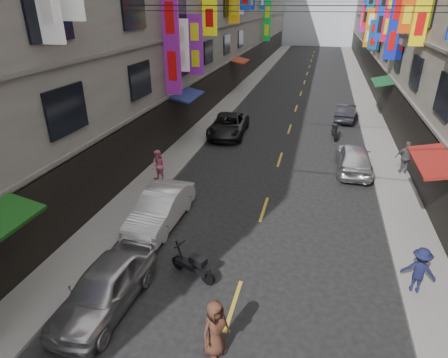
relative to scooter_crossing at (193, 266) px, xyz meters
The scene contains 15 objects.
sidewalk_left 29.38m from the scooter_crossing, 98.62° to the left, with size 2.00×90.00×0.12m, color slate.
sidewalk_right 30.03m from the scooter_crossing, 75.34° to the left, with size 2.00×90.00×0.12m, color slate.
street_awnings 13.30m from the scooter_crossing, 88.53° to the left, with size 13.99×35.20×0.41m.
lane_markings 26.10m from the scooter_crossing, 86.49° to the left, with size 0.12×80.20×0.01m.
scooter_crossing is the anchor object (origin of this frame).
scooter_far_right 16.49m from the scooter_crossing, 73.44° to the left, with size 0.54×1.80×1.14m.
car_left_near 2.87m from the scooter_crossing, 137.30° to the right, with size 1.68×4.17×1.42m, color #B9BABF.
car_left_mid 3.71m from the scooter_crossing, 129.69° to the left, with size 1.49×4.27×1.41m, color white.
car_left_far 14.85m from the scooter_crossing, 99.26° to the left, with size 2.30×5.00×1.39m, color black.
car_right_mid 11.83m from the scooter_crossing, 61.76° to the left, with size 1.77×4.40×1.50m, color silver.
car_right_far 21.04m from the scooter_crossing, 74.71° to the left, with size 1.36×3.89×1.28m, color #292931.
pedestrian_lfar 7.52m from the scooter_crossing, 121.85° to the left, with size 0.80×0.55×1.65m, color pink.
pedestrian_rnear 7.08m from the scooter_crossing, ahead, with size 1.00×0.52×1.56m, color #16193C.
pedestrian_rfar 13.33m from the scooter_crossing, 52.13° to the left, with size 1.03×0.59×1.76m, color #535355.
pedestrian_crossing 3.13m from the scooter_crossing, 60.70° to the right, with size 0.82×0.56×1.67m, color #4F2D1F.
Camera 1 is at (1.87, 3.56, 8.35)m, focal length 30.00 mm.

